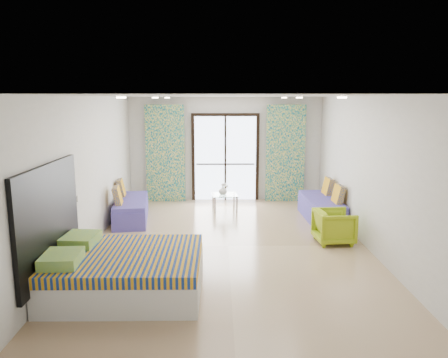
{
  "coord_description": "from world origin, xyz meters",
  "views": [
    {
      "loc": [
        -0.16,
        -7.61,
        2.67
      ],
      "look_at": [
        -0.07,
        0.52,
        1.15
      ],
      "focal_mm": 35.0,
      "sensor_mm": 36.0,
      "label": 1
    }
  ],
  "objects_px": {
    "armchair": "(334,225)",
    "coffee_table": "(225,196)",
    "bed": "(125,272)",
    "daybed_right": "(322,208)",
    "daybed_left": "(131,209)"
  },
  "relations": [
    {
      "from": "armchair",
      "to": "coffee_table",
      "type": "bearing_deg",
      "value": 35.23
    },
    {
      "from": "bed",
      "to": "daybed_right",
      "type": "relative_size",
      "value": 1.15
    },
    {
      "from": "coffee_table",
      "to": "daybed_left",
      "type": "bearing_deg",
      "value": -157.27
    },
    {
      "from": "bed",
      "to": "daybed_left",
      "type": "xyz_separation_m",
      "value": [
        -0.64,
        3.61,
        -0.03
      ]
    },
    {
      "from": "daybed_right",
      "to": "coffee_table",
      "type": "xyz_separation_m",
      "value": [
        -2.15,
        0.84,
        0.08
      ]
    },
    {
      "from": "bed",
      "to": "armchair",
      "type": "xyz_separation_m",
      "value": [
        3.45,
        2.06,
        0.05
      ]
    },
    {
      "from": "daybed_left",
      "to": "daybed_right",
      "type": "height_order",
      "value": "daybed_right"
    },
    {
      "from": "bed",
      "to": "daybed_right",
      "type": "distance_m",
      "value": 5.12
    },
    {
      "from": "bed",
      "to": "daybed_left",
      "type": "height_order",
      "value": "daybed_left"
    },
    {
      "from": "daybed_left",
      "to": "daybed_right",
      "type": "xyz_separation_m",
      "value": [
        4.23,
        0.04,
        0.0
      ]
    },
    {
      "from": "daybed_left",
      "to": "daybed_right",
      "type": "distance_m",
      "value": 4.23
    },
    {
      "from": "daybed_right",
      "to": "coffee_table",
      "type": "distance_m",
      "value": 2.31
    },
    {
      "from": "armchair",
      "to": "daybed_left",
      "type": "bearing_deg",
      "value": 64.87
    },
    {
      "from": "daybed_left",
      "to": "coffee_table",
      "type": "distance_m",
      "value": 2.26
    },
    {
      "from": "daybed_left",
      "to": "coffee_table",
      "type": "xyz_separation_m",
      "value": [
        2.08,
        0.87,
        0.08
      ]
    }
  ]
}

